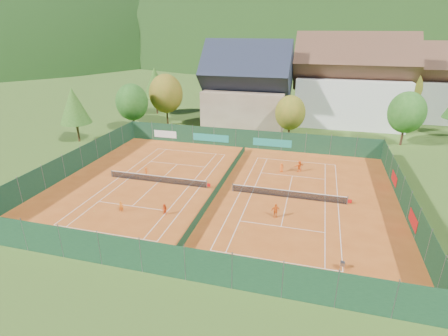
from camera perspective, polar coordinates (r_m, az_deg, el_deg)
ground at (r=41.55m, az=-0.72°, el=-3.59°), size 600.00×600.00×0.00m
clay_pad at (r=41.54m, az=-0.72°, el=-3.55°), size 40.00×32.00×0.01m
court_markings_left at (r=44.19m, az=-10.76°, el=-2.31°), size 11.03×23.83×0.00m
court_markings_right at (r=40.31m, az=10.33°, el=-4.77°), size 11.03×23.83×0.00m
tennis_net_left at (r=43.93m, az=-10.62°, el=-1.75°), size 13.30×0.10×1.02m
tennis_net_right at (r=40.08m, az=10.60°, el=-4.16°), size 13.30×0.10×1.02m
court_divider at (r=41.32m, az=-0.72°, el=-2.94°), size 0.03×28.80×1.00m
fence_north at (r=55.61m, az=3.32°, el=4.78°), size 40.00×0.10×3.00m
fence_south at (r=27.88m, az=-10.00°, el=-14.55°), size 40.00×0.04×3.00m
fence_west at (r=49.84m, az=-23.45°, el=0.89°), size 0.04×32.00×3.00m
fence_east at (r=40.84m, az=27.50°, el=-4.42°), size 0.09×32.00×3.00m
chalet at (r=68.28m, az=3.78°, el=12.48°), size 16.20×12.00×16.00m
hotel_block_a at (r=73.01m, az=19.93°, el=12.47°), size 21.60×11.00×17.25m
hotel_block_b at (r=83.19m, az=29.31°, el=11.51°), size 17.28×10.00×15.50m
tree_west_front at (r=65.85m, az=-14.81°, el=10.36°), size 5.72×5.72×8.69m
tree_west_mid at (r=69.18m, az=-9.46°, el=11.89°), size 6.44×6.44×9.78m
tree_west_back at (r=78.75m, az=-11.17°, el=13.49°), size 5.60×5.60×10.00m
tree_center at (r=59.66m, az=10.76°, el=8.87°), size 5.01×5.01×7.60m
tree_east_front at (r=62.84m, az=27.68°, el=8.04°), size 5.72×5.72×8.69m
tree_west_side at (r=62.53m, az=-23.32°, el=9.33°), size 5.04×5.04×9.00m
tree_east_back at (r=78.43m, az=27.09°, el=11.51°), size 7.15×7.15×10.86m
mountain_backdrop at (r=276.19m, az=18.78°, el=8.90°), size 820.00×530.00×242.00m
ball_hopper at (r=30.17m, az=18.79°, el=-14.56°), size 0.34×0.34×0.80m
loose_ball_0 at (r=39.27m, az=-20.45°, el=-6.63°), size 0.07×0.07×0.07m
loose_ball_1 at (r=33.43m, az=3.01°, el=-10.42°), size 0.07×0.07×0.07m
player_left_near at (r=38.05m, az=-16.43°, el=-6.06°), size 0.53×0.50×1.22m
player_left_mid at (r=36.43m, az=-9.66°, el=-6.72°), size 0.70×0.60×1.23m
player_left_far at (r=46.13m, az=-12.59°, el=-0.58°), size 0.87×0.62×1.23m
player_right_near at (r=35.77m, az=8.39°, el=-6.90°), size 1.00×0.72×1.57m
player_right_far_a at (r=46.92m, az=9.37°, el=0.06°), size 0.71×0.62×1.23m
player_right_far_b at (r=47.42m, az=12.19°, el=0.29°), size 1.42×1.22×1.54m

